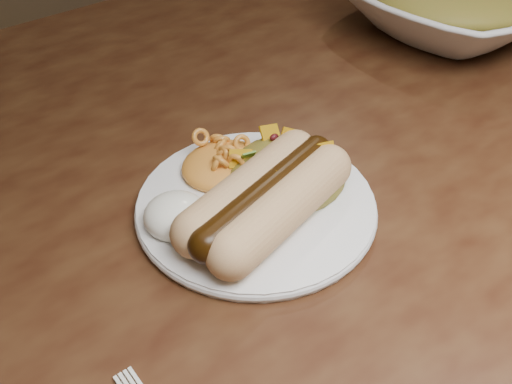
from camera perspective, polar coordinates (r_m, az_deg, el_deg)
table at (r=0.62m, az=3.30°, el=-4.38°), size 1.60×0.90×0.75m
plate at (r=0.51m, az=0.00°, el=-1.30°), size 0.25×0.25×0.01m
hotdog at (r=0.48m, az=0.98°, el=-0.50°), size 0.14×0.10×0.04m
mac_and_cheese at (r=0.53m, az=-3.16°, el=3.48°), size 0.08×0.07×0.03m
sour_cream at (r=0.48m, az=-7.72°, el=-1.56°), size 0.07×0.07×0.03m
taco_salad at (r=0.52m, az=3.02°, el=2.79°), size 0.11×0.10×0.05m
serving_bowl at (r=0.83m, az=18.01°, el=16.81°), size 0.29×0.29×0.07m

